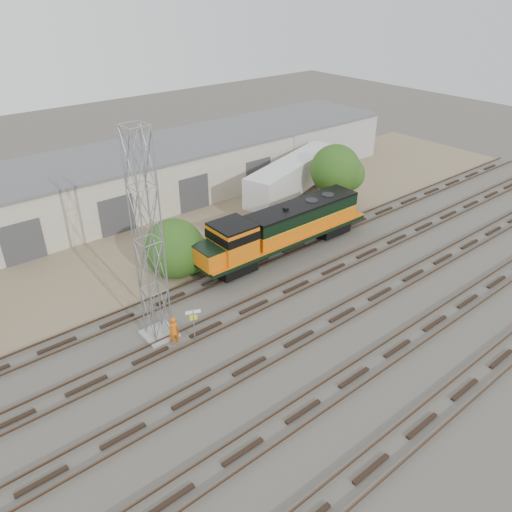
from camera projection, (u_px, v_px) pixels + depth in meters
ground at (310, 296)px, 35.58m from camera, size 140.00×140.00×0.00m
dirt_strip at (195, 226)px, 45.69m from camera, size 80.00×16.00×0.02m
tracks at (342, 315)px, 33.52m from camera, size 80.00×20.40×0.28m
warehouse at (150, 175)px, 49.80m from camera, size 58.40×10.40×5.30m
locomotive at (282, 229)px, 39.97m from camera, size 16.41×2.88×3.94m
signal_tower at (149, 244)px, 28.56m from camera, size 1.98×1.98×13.39m
sign_post at (194, 319)px, 30.55m from camera, size 0.88×0.40×2.29m
worker at (174, 331)px, 30.57m from camera, size 0.73×0.50×1.96m
semi_trailer at (295, 175)px, 49.58m from camera, size 14.23×7.07×4.32m
dumpster_blue at (301, 178)px, 54.48m from camera, size 2.00×1.94×1.50m
dumpster_red at (311, 174)px, 55.72m from camera, size 1.82×1.75×1.40m
tree_mid at (178, 250)px, 37.66m from camera, size 4.81×4.58×4.58m
tree_east at (338, 171)px, 47.14m from camera, size 4.97×4.74×6.39m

